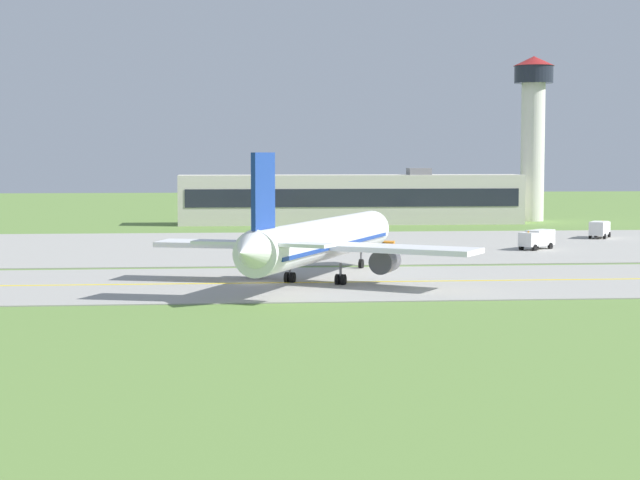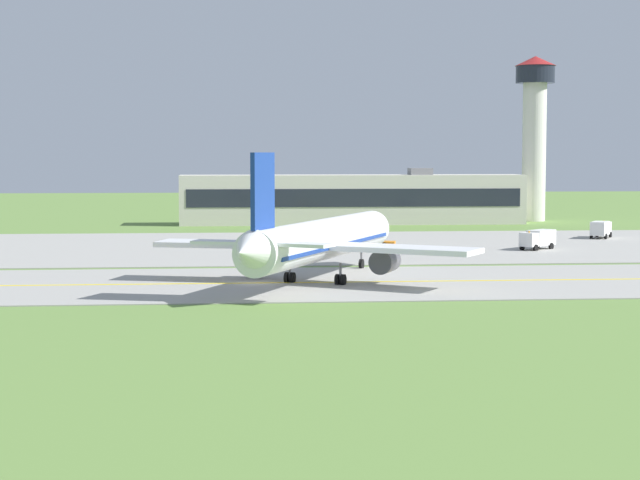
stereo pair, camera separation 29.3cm
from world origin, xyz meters
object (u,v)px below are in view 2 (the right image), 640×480
(airplane_lead, at_px, (320,241))
(service_truck_baggage, at_px, (363,240))
(service_truck_fuel, at_px, (538,238))
(service_truck_catering, at_px, (601,228))
(control_tower, at_px, (535,123))

(airplane_lead, distance_m, service_truck_baggage, 39.21)
(service_truck_fuel, bearing_deg, service_truck_baggage, 169.01)
(service_truck_fuel, height_order, service_truck_catering, same)
(airplane_lead, xyz_separation_m, control_tower, (48.61, 94.37, 14.12))
(airplane_lead, distance_m, control_tower, 107.09)
(service_truck_baggage, distance_m, control_tower, 70.89)
(airplane_lead, height_order, service_truck_fuel, airplane_lead)
(service_truck_baggage, relative_size, service_truck_catering, 1.08)
(airplane_lead, bearing_deg, service_truck_baggage, 76.48)
(airplane_lead, xyz_separation_m, service_truck_fuel, (31.64, 33.64, -2.60))
(airplane_lead, distance_m, service_truck_catering, 69.43)
(airplane_lead, xyz_separation_m, service_truck_baggage, (9.14, 38.01, -2.95))
(service_truck_baggage, height_order, control_tower, control_tower)
(service_truck_catering, bearing_deg, service_truck_fuel, -129.76)
(airplane_lead, height_order, service_truck_catering, airplane_lead)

